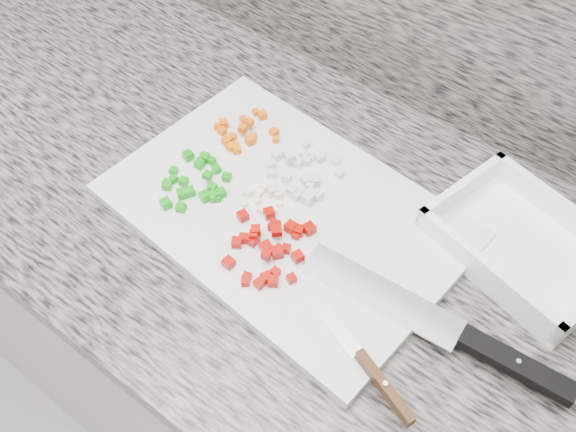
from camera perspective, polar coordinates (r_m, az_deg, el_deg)
name	(u,v)px	position (r m, az deg, el deg)	size (l,w,h in m)	color
cabinet	(256,333)	(1.33, -2.91, -10.34)	(3.92, 0.62, 0.86)	white
countertop	(243,192)	(0.95, -3.99, 2.10)	(3.96, 0.64, 0.04)	#66615A
cutting_board	(285,212)	(0.89, -0.24, 0.33)	(0.48, 0.32, 0.02)	silver
carrot_pile	(242,132)	(0.98, -4.10, 7.45)	(0.10, 0.10, 0.02)	#E65905
onion_pile	(301,175)	(0.92, 1.15, 3.69)	(0.11, 0.12, 0.02)	beige
green_pepper_pile	(195,183)	(0.92, -8.25, 2.93)	(0.10, 0.11, 0.02)	#0D8E0C
red_pepper_pile	(270,245)	(0.84, -1.66, -2.57)	(0.13, 0.13, 0.02)	#9F0702
garlic_pile	(264,197)	(0.90, -2.15, 1.67)	(0.06, 0.05, 0.01)	#F8EEBF
chef_knife	(467,339)	(0.80, 15.64, -10.51)	(0.35, 0.06, 0.02)	silver
paring_knife	(371,370)	(0.76, 7.38, -13.41)	(0.19, 0.08, 0.02)	silver
tray	(522,247)	(0.90, 20.10, -2.57)	(0.27, 0.22, 0.05)	white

